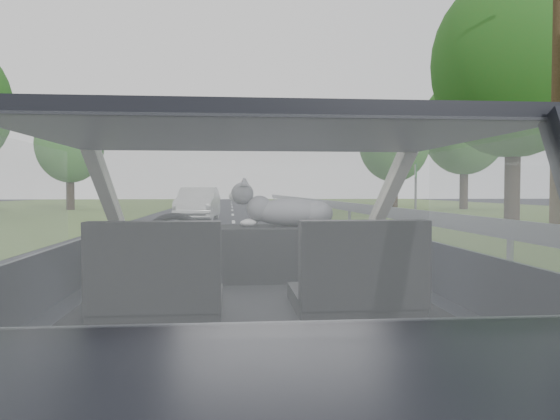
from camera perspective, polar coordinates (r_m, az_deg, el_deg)
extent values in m
cube|color=black|center=(2.51, -2.53, -8.97)|extent=(1.80, 4.00, 1.45)
cube|color=black|center=(3.11, -3.08, -4.49)|extent=(1.58, 0.45, 0.30)
cube|color=black|center=(2.21, -12.65, -6.44)|extent=(0.50, 0.72, 0.42)
cube|color=black|center=(2.25, 8.09, -6.25)|extent=(0.50, 0.72, 0.42)
torus|color=black|center=(2.82, -11.02, -3.77)|extent=(0.36, 0.36, 0.04)
ellipsoid|color=gray|center=(3.10, 1.15, -0.05)|extent=(0.64, 0.29, 0.28)
cube|color=slate|center=(13.23, 14.28, -0.68)|extent=(0.05, 90.00, 0.32)
imported|color=silver|center=(21.72, -8.54, 0.63)|extent=(1.85, 4.10, 1.32)
cube|color=#176E25|center=(21.85, 13.99, 1.78)|extent=(0.34, 0.87, 2.21)
cylinder|color=#4F3E27|center=(16.30, 27.04, 13.40)|extent=(0.32, 0.32, 8.93)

